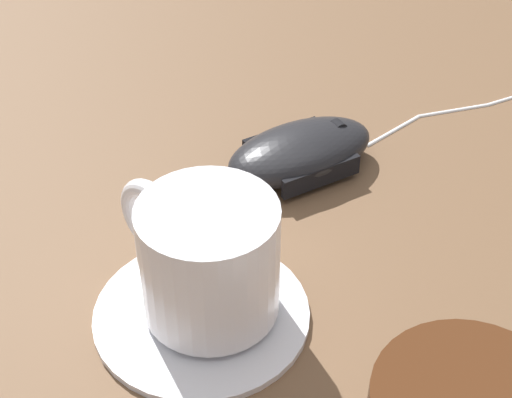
% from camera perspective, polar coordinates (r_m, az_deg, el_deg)
% --- Properties ---
extents(ground_plane, '(3.00, 3.00, 0.00)m').
position_cam_1_polar(ground_plane, '(0.42, 8.47, -13.66)').
color(ground_plane, brown).
extents(saucer, '(0.12, 0.12, 0.01)m').
position_cam_1_polar(saucer, '(0.45, -3.98, -8.17)').
color(saucer, white).
rests_on(saucer, ground).
extents(coffee_cup, '(0.08, 0.11, 0.07)m').
position_cam_1_polar(coffee_cup, '(0.42, -3.67, -4.26)').
color(coffee_cup, white).
rests_on(coffee_cup, saucer).
extents(computer_mouse, '(0.12, 0.10, 0.03)m').
position_cam_1_polar(computer_mouse, '(0.54, 3.26, 3.46)').
color(computer_mouse, black).
rests_on(computer_mouse, ground).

